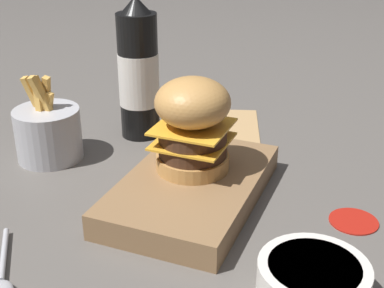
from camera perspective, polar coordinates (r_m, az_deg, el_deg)
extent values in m
plane|color=#5B5651|center=(0.79, 0.55, -4.34)|extent=(6.00, 6.00, 0.00)
cube|color=olive|center=(0.75, 0.00, -4.74)|extent=(0.28, 0.17, 0.04)
cylinder|color=tan|center=(0.75, 0.27, -1.90)|extent=(0.10, 0.10, 0.02)
cylinder|color=#422819|center=(0.75, 0.27, -0.51)|extent=(0.10, 0.10, 0.02)
cube|color=gold|center=(0.74, 0.27, 0.26)|extent=(0.10, 0.10, 0.00)
cylinder|color=#422819|center=(0.74, 0.27, 1.04)|extent=(0.10, 0.10, 0.02)
cube|color=gold|center=(0.73, 0.28, 1.83)|extent=(0.10, 0.10, 0.00)
ellipsoid|color=tan|center=(0.72, 0.28, 4.42)|extent=(0.10, 0.10, 0.07)
cylinder|color=black|center=(0.92, -5.70, 7.16)|extent=(0.07, 0.07, 0.21)
cylinder|color=white|center=(0.92, -5.69, 6.91)|extent=(0.07, 0.07, 0.09)
cone|color=black|center=(0.89, -6.04, 14.59)|extent=(0.05, 0.05, 0.03)
cylinder|color=#B7B7BC|center=(0.88, -15.06, 1.04)|extent=(0.10, 0.10, 0.08)
cube|color=gold|center=(0.87, -15.15, 3.47)|extent=(0.01, 0.02, 0.06)
cube|color=gold|center=(0.88, -16.26, 4.46)|extent=(0.03, 0.03, 0.09)
cube|color=gold|center=(0.87, -15.93, 3.72)|extent=(0.02, 0.02, 0.08)
cube|color=gold|center=(0.88, -15.24, 4.52)|extent=(0.02, 0.03, 0.09)
cube|color=gold|center=(0.86, -15.34, 4.22)|extent=(0.02, 0.04, 0.09)
cube|color=gold|center=(0.86, -15.48, 4.32)|extent=(0.03, 0.03, 0.09)
cylinder|color=silver|center=(0.59, 12.74, -14.28)|extent=(0.12, 0.12, 0.05)
cylinder|color=#CC4C33|center=(0.57, 12.93, -12.74)|extent=(0.10, 0.10, 0.01)
cylinder|color=#B2B2B7|center=(0.68, -19.43, -10.97)|extent=(0.08, 0.06, 0.01)
cylinder|color=#B21E14|center=(0.74, 16.86, -7.83)|extent=(0.06, 0.06, 0.00)
cube|color=tan|center=(0.99, 2.23, 1.96)|extent=(0.21, 0.21, 0.00)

